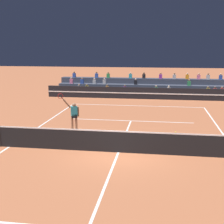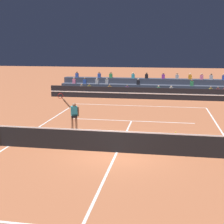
# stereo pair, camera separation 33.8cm
# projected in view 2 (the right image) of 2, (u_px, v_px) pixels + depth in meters

# --- Properties ---
(ground_plane) EXTENTS (120.00, 120.00, 0.00)m
(ground_plane) POSITION_uv_depth(u_px,v_px,m) (117.00, 152.00, 14.71)
(ground_plane) COLOR #AD603D
(court_lines) EXTENTS (11.10, 23.90, 0.01)m
(court_lines) POSITION_uv_depth(u_px,v_px,m) (117.00, 152.00, 14.71)
(court_lines) COLOR white
(court_lines) RESTS_ON ground
(tennis_net) EXTENTS (12.00, 0.10, 1.10)m
(tennis_net) POSITION_uv_depth(u_px,v_px,m) (117.00, 141.00, 14.59)
(tennis_net) COLOR black
(tennis_net) RESTS_ON ground
(sponsor_banner_wall) EXTENTS (18.00, 0.26, 1.10)m
(sponsor_banner_wall) POSITION_uv_depth(u_px,v_px,m) (142.00, 93.00, 29.52)
(sponsor_banner_wall) COLOR black
(sponsor_banner_wall) RESTS_ON ground
(bleacher_stand) EXTENTS (17.09, 2.85, 2.28)m
(bleacher_stand) POSITION_uv_depth(u_px,v_px,m) (144.00, 89.00, 31.94)
(bleacher_stand) COLOR #383D4C
(bleacher_stand) RESTS_ON ground
(tennis_player) EXTENTS (1.14, 0.63, 2.37)m
(tennis_player) POSITION_uv_depth(u_px,v_px,m) (74.00, 115.00, 18.11)
(tennis_player) COLOR #9E7051
(tennis_player) RESTS_ON ground
(tennis_ball) EXTENTS (0.07, 0.07, 0.07)m
(tennis_ball) POSITION_uv_depth(u_px,v_px,m) (175.00, 132.00, 18.03)
(tennis_ball) COLOR #C6DB33
(tennis_ball) RESTS_ON ground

